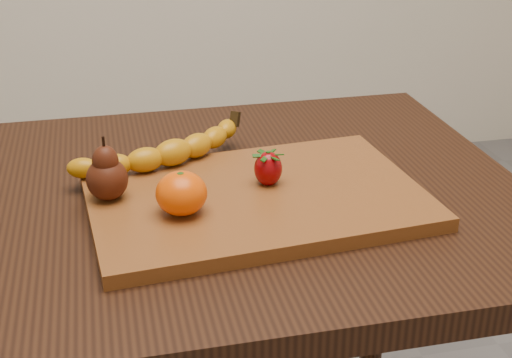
{
  "coord_description": "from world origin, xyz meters",
  "views": [
    {
      "loc": [
        -0.09,
        -0.91,
        1.21
      ],
      "look_at": [
        0.1,
        -0.06,
        0.8
      ],
      "focal_mm": 50.0,
      "sensor_mm": 36.0,
      "label": 1
    }
  ],
  "objects": [
    {
      "name": "mandarin",
      "position": [
        -0.01,
        -0.1,
        0.81
      ],
      "size": [
        0.07,
        0.07,
        0.06
      ],
      "primitive_type": "ellipsoid",
      "rotation": [
        0.0,
        0.0,
        0.13
      ],
      "color": "#F45002",
      "rests_on": "cutting_board"
    },
    {
      "name": "pear",
      "position": [
        -0.1,
        -0.03,
        0.82
      ],
      "size": [
        0.07,
        0.07,
        0.09
      ],
      "primitive_type": null,
      "rotation": [
        0.0,
        0.0,
        -0.27
      ],
      "color": "#45190B",
      "rests_on": "cutting_board"
    },
    {
      "name": "table",
      "position": [
        0.0,
        0.0,
        0.66
      ],
      "size": [
        1.0,
        0.7,
        0.76
      ],
      "color": "black",
      "rests_on": "ground"
    },
    {
      "name": "banana",
      "position": [
        -0.0,
        0.06,
        0.8
      ],
      "size": [
        0.26,
        0.16,
        0.04
      ],
      "primitive_type": null,
      "rotation": [
        0.0,
        0.0,
        0.43
      ],
      "color": "#CC8909",
      "rests_on": "cutting_board"
    },
    {
      "name": "strawberry",
      "position": [
        0.12,
        -0.04,
        0.8
      ],
      "size": [
        0.04,
        0.04,
        0.05
      ],
      "primitive_type": null,
      "rotation": [
        0.0,
        0.0,
        -0.11
      ],
      "color": "#880307",
      "rests_on": "cutting_board"
    },
    {
      "name": "cutting_board",
      "position": [
        0.1,
        -0.06,
        0.77
      ],
      "size": [
        0.47,
        0.34,
        0.02
      ],
      "primitive_type": "cube",
      "rotation": [
        0.0,
        0.0,
        0.08
      ],
      "color": "brown",
      "rests_on": "table"
    }
  ]
}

